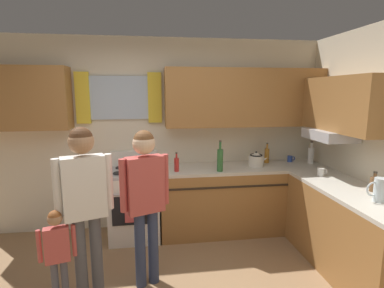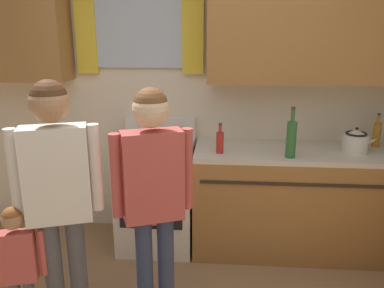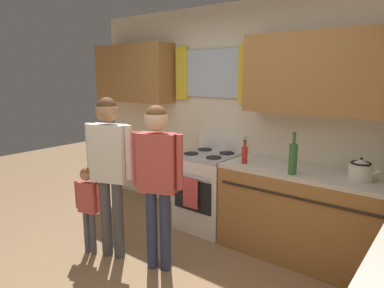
# 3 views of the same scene
# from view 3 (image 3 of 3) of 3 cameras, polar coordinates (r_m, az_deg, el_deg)

# --- Properties ---
(back_wall_unit) EXTENTS (4.60, 0.42, 2.60)m
(back_wall_unit) POSITION_cam_3_polar(r_m,az_deg,el_deg) (3.98, 9.15, 7.09)
(back_wall_unit) COLOR beige
(back_wall_unit) RESTS_ON ground
(kitchen_counter_run) EXTENTS (2.24, 2.21, 0.90)m
(kitchen_counter_run) POSITION_cam_3_polar(r_m,az_deg,el_deg) (3.10, 26.40, -15.83)
(kitchen_counter_run) COLOR #9E6B38
(kitchen_counter_run) RESTS_ON ground
(stove_oven) EXTENTS (0.63, 0.67, 1.10)m
(stove_oven) POSITION_cam_3_polar(r_m,az_deg,el_deg) (4.15, 2.78, -7.42)
(stove_oven) COLOR silver
(stove_oven) RESTS_ON ground
(bottle_wine_green) EXTENTS (0.08, 0.08, 0.39)m
(bottle_wine_green) POSITION_cam_3_polar(r_m,az_deg,el_deg) (3.31, 16.25, -2.24)
(bottle_wine_green) COLOR #2D6633
(bottle_wine_green) RESTS_ON kitchen_counter_run
(bottle_sauce_red) EXTENTS (0.06, 0.06, 0.25)m
(bottle_sauce_red) POSITION_cam_3_polar(r_m,az_deg,el_deg) (3.61, 8.63, -1.73)
(bottle_sauce_red) COLOR red
(bottle_sauce_red) RESTS_ON kitchen_counter_run
(stovetop_kettle) EXTENTS (0.27, 0.20, 0.21)m
(stovetop_kettle) POSITION_cam_3_polar(r_m,az_deg,el_deg) (3.34, 25.95, -3.83)
(stovetop_kettle) COLOR silver
(stovetop_kettle) RESTS_ON kitchen_counter_run
(adult_holding_child) EXTENTS (0.48, 0.26, 1.60)m
(adult_holding_child) POSITION_cam_3_polar(r_m,az_deg,el_deg) (3.42, -13.44, -2.43)
(adult_holding_child) COLOR #4C4C51
(adult_holding_child) RESTS_ON ground
(adult_in_plaid) EXTENTS (0.45, 0.27, 1.55)m
(adult_in_plaid) POSITION_cam_3_polar(r_m,az_deg,el_deg) (3.13, -5.72, -4.10)
(adult_in_plaid) COLOR #2D3856
(adult_in_plaid) RESTS_ON ground
(small_child) EXTENTS (0.30, 0.13, 0.91)m
(small_child) POSITION_cam_3_polar(r_m,az_deg,el_deg) (3.67, -16.73, -8.84)
(small_child) COLOR #4C4C56
(small_child) RESTS_ON ground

